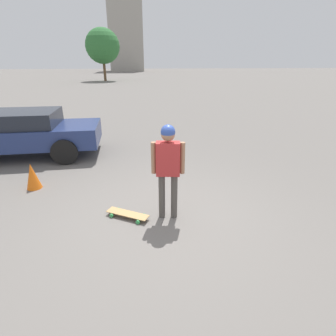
# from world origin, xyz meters

# --- Properties ---
(ground_plane) EXTENTS (220.00, 220.00, 0.00)m
(ground_plane) POSITION_xyz_m (0.00, 0.00, 0.00)
(ground_plane) COLOR slate
(person) EXTENTS (0.55, 0.26, 1.68)m
(person) POSITION_xyz_m (0.00, 0.00, 1.07)
(person) COLOR #4C4742
(person) RESTS_ON ground_plane
(skateboard) EXTENTS (0.78, 0.57, 0.08)m
(skateboard) POSITION_xyz_m (-0.72, 0.07, 0.07)
(skateboard) COLOR tan
(skateboard) RESTS_ON ground_plane
(car_parked_near) EXTENTS (4.50, 1.97, 1.32)m
(car_parked_near) POSITION_xyz_m (-3.74, 3.85, 0.71)
(car_parked_near) COLOR navy
(car_parked_near) RESTS_ON ground_plane
(building_block_distant) EXTENTS (9.10, 12.80, 22.27)m
(building_block_distant) POSITION_xyz_m (-0.44, 80.22, 11.13)
(building_block_distant) COLOR #9E998E
(building_block_distant) RESTS_ON ground_plane
(tree_distant) EXTENTS (4.71, 4.71, 6.99)m
(tree_distant) POSITION_xyz_m (-3.79, 36.89, 4.62)
(tree_distant) COLOR brown
(tree_distant) RESTS_ON ground_plane
(traffic_cone) EXTENTS (0.32, 0.32, 0.58)m
(traffic_cone) POSITION_xyz_m (-2.76, 1.57, 0.29)
(traffic_cone) COLOR orange
(traffic_cone) RESTS_ON ground_plane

